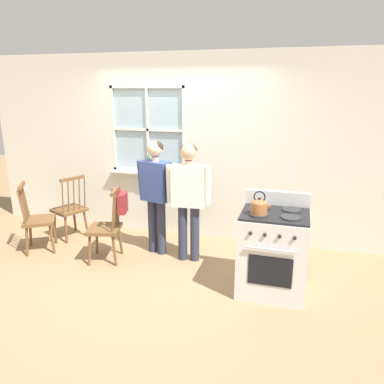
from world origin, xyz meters
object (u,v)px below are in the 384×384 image
(chair_center_cluster, at_px, (70,210))
(kettle, at_px, (259,206))
(chair_by_window, at_px, (106,228))
(handbag, at_px, (122,202))
(stove, at_px, (273,252))
(chair_near_wall, at_px, (37,220))
(potted_plant, at_px, (149,166))
(person_teen_center, at_px, (189,191))
(person_elderly_left, at_px, (156,187))

(chair_center_cluster, distance_m, kettle, 3.07)
(chair_by_window, height_order, kettle, kettle)
(chair_center_cluster, bearing_deg, handbag, 91.85)
(chair_by_window, bearing_deg, chair_center_cluster, -135.33)
(chair_by_window, bearing_deg, stove, 70.57)
(chair_near_wall, bearing_deg, handbag, -119.57)
(potted_plant, bearing_deg, kettle, -37.79)
(stove, xyz_separation_m, handbag, (-1.92, 0.25, 0.32))
(handbag, bearing_deg, chair_center_cluster, 156.83)
(person_teen_center, bearing_deg, kettle, -38.64)
(kettle, bearing_deg, potted_plant, 142.21)
(chair_by_window, height_order, person_teen_center, person_teen_center)
(chair_by_window, xyz_separation_m, kettle, (1.99, -0.32, 0.59))
(person_elderly_left, distance_m, kettle, 1.61)
(chair_center_cluster, xyz_separation_m, person_elderly_left, (1.45, -0.14, 0.50))
(chair_by_window, height_order, person_elderly_left, person_elderly_left)
(person_teen_center, height_order, potted_plant, person_teen_center)
(chair_near_wall, relative_size, person_teen_center, 0.62)
(person_teen_center, relative_size, potted_plant, 4.87)
(stove, bearing_deg, chair_by_window, 174.92)
(potted_plant, xyz_separation_m, handbag, (0.06, -1.03, -0.26))
(potted_plant, bearing_deg, chair_near_wall, -138.70)
(chair_by_window, relative_size, kettle, 3.91)
(person_teen_center, relative_size, stove, 1.43)
(person_elderly_left, relative_size, handbag, 5.04)
(person_teen_center, bearing_deg, stove, -29.27)
(stove, relative_size, handbag, 3.53)
(chair_center_cluster, bearing_deg, stove, 101.55)
(chair_by_window, xyz_separation_m, stove, (2.15, -0.19, 0.04))
(handbag, bearing_deg, potted_plant, 93.51)
(chair_near_wall, bearing_deg, chair_by_window, -122.28)
(chair_by_window, xyz_separation_m, person_elderly_left, (0.55, 0.40, 0.50))
(person_elderly_left, height_order, person_teen_center, person_teen_center)
(potted_plant, bearing_deg, chair_by_window, -98.50)
(person_teen_center, xyz_separation_m, potted_plant, (-0.87, 0.79, 0.11))
(chair_by_window, relative_size, handbag, 3.15)
(chair_near_wall, relative_size, stove, 0.89)
(chair_near_wall, bearing_deg, person_elderly_left, -107.96)
(person_elderly_left, bearing_deg, chair_by_window, -129.28)
(chair_by_window, distance_m, chair_near_wall, 1.06)
(chair_by_window, distance_m, kettle, 2.10)
(chair_by_window, bearing_deg, chair_near_wall, -105.13)
(handbag, bearing_deg, person_elderly_left, 46.77)
(chair_by_window, relative_size, stove, 0.89)
(person_teen_center, bearing_deg, chair_center_cluster, 167.78)
(chair_near_wall, xyz_separation_m, person_elderly_left, (1.62, 0.39, 0.50))
(chair_center_cluster, xyz_separation_m, person_teen_center, (1.94, -0.24, 0.51))
(person_elderly_left, relative_size, stove, 1.43)
(handbag, bearing_deg, kettle, -12.19)
(chair_center_cluster, height_order, person_teen_center, person_teen_center)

